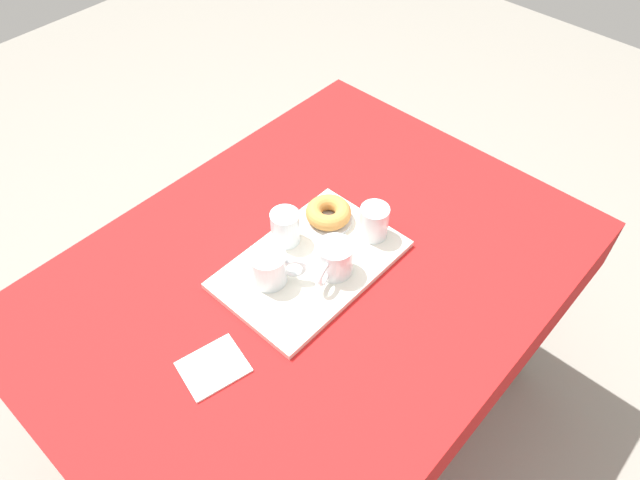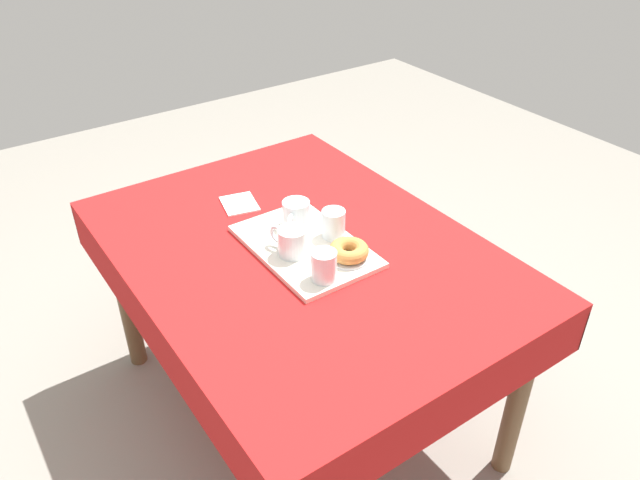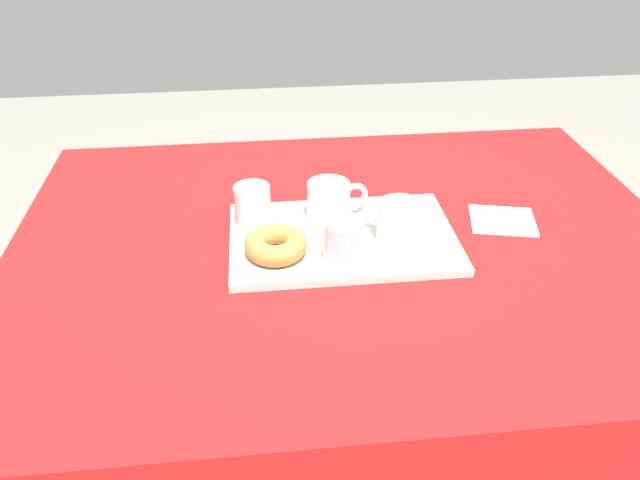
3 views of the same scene
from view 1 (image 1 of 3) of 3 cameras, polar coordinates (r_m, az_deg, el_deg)
The scene contains 10 objects.
ground_plane at distance 2.07m, azimuth -0.69°, elevation -15.79°, with size 6.00×6.00×0.00m, color gray.
dining_table at distance 1.53m, azimuth -0.90°, elevation -5.30°, with size 1.36×1.01×0.73m.
serving_tray at distance 1.46m, azimuth -0.89°, elevation -2.35°, with size 0.45×0.29×0.02m, color silver.
tea_mug_left at distance 1.40m, azimuth 1.41°, elevation -1.90°, with size 0.13×0.09×0.09m.
tea_mug_right at distance 1.39m, azimuth -4.89°, elevation -2.73°, with size 0.11×0.11×0.09m.
water_glass_near at distance 1.49m, azimuth 5.21°, elevation 1.63°, with size 0.07×0.07×0.09m.
water_glass_far at distance 1.47m, azimuth -3.35°, elevation 1.11°, with size 0.07×0.07×0.09m.
donut_plate_left at distance 1.54m, azimuth 0.81°, elevation 2.03°, with size 0.12×0.12×0.01m, color silver.
sugar_donut_left at distance 1.53m, azimuth 0.82°, elevation 2.67°, with size 0.12×0.12×0.04m, color #BC7F3D.
paper_napkin at distance 1.32m, azimuth -10.23°, elevation -11.94°, with size 0.13×0.11×0.01m, color white.
Camera 1 is at (0.66, 0.64, 1.85)m, focal length 33.25 mm.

